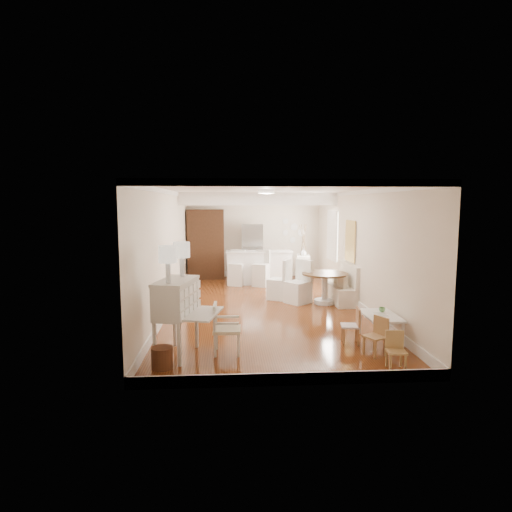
{
  "coord_description": "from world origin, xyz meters",
  "views": [
    {
      "loc": [
        -0.84,
        -10.06,
        2.47
      ],
      "look_at": [
        -0.18,
        0.3,
        1.21
      ],
      "focal_mm": 30.0,
      "sensor_mm": 36.0,
      "label": 1
    }
  ],
  "objects": [
    {
      "name": "bar_stool_left",
      "position": [
        -0.6,
        2.86,
        0.54
      ],
      "size": [
        0.54,
        0.54,
        1.08
      ],
      "primitive_type": "cube",
      "rotation": [
        0.0,
        0.0,
        -0.31
      ],
      "color": "white",
      "rests_on": "ground"
    },
    {
      "name": "pantry_cabinet",
      "position": [
        -1.6,
        4.18,
        1.15
      ],
      "size": [
        1.2,
        0.6,
        2.3
      ],
      "primitive_type": "cube",
      "color": "#381E11",
      "rests_on": "ground"
    },
    {
      "name": "kids_chair_a",
      "position": [
        1.55,
        -3.4,
        0.32
      ],
      "size": [
        0.42,
        0.42,
        0.64
      ],
      "primitive_type": "cube",
      "rotation": [
        0.0,
        0.0,
        -1.09
      ],
      "color": "tan",
      "rests_on": "ground"
    },
    {
      "name": "slip_chair_near",
      "position": [
        0.88,
        0.4,
        0.54
      ],
      "size": [
        0.74,
        0.73,
        1.08
      ],
      "primitive_type": "cube",
      "rotation": [
        0.0,
        0.0,
        -0.91
      ],
      "color": "white",
      "rests_on": "ground"
    },
    {
      "name": "gustavian_armchair",
      "position": [
        -0.88,
        -3.15,
        0.42
      ],
      "size": [
        0.5,
        0.5,
        0.84
      ],
      "primitive_type": "cube",
      "rotation": [
        0.0,
        0.0,
        1.54
      ],
      "color": "silver",
      "rests_on": "ground"
    },
    {
      "name": "bar_stool_right",
      "position": [
        0.13,
        2.68,
        0.54
      ],
      "size": [
        0.57,
        0.57,
        1.09
      ],
      "primitive_type": "cube",
      "rotation": [
        0.0,
        0.0,
        -0.41
      ],
      "color": "silver",
      "rests_on": "ground"
    },
    {
      "name": "wicker_basket",
      "position": [
        -1.86,
        -3.75,
        0.16
      ],
      "size": [
        0.36,
        0.36,
        0.33
      ],
      "primitive_type": "cylinder",
      "rotation": [
        0.0,
        0.0,
        -0.11
      ],
      "color": "#5A311C",
      "rests_on": "ground"
    },
    {
      "name": "pencil_cup",
      "position": [
        1.99,
        -2.49,
        0.53
      ],
      "size": [
        0.13,
        0.13,
        0.09
      ],
      "primitive_type": "imported",
      "rotation": [
        0.0,
        0.0,
        -0.16
      ],
      "color": "#68A963",
      "rests_on": "kids_table"
    },
    {
      "name": "dining_table",
      "position": [
        1.54,
        0.29,
        0.39
      ],
      "size": [
        1.24,
        1.24,
        0.78
      ],
      "primitive_type": "cylinder",
      "rotation": [
        0.0,
        0.0,
        0.1
      ],
      "color": "#4E3319",
      "rests_on": "ground"
    },
    {
      "name": "breakfast_counter",
      "position": [
        0.1,
        3.1,
        0.52
      ],
      "size": [
        2.05,
        0.65,
        1.03
      ],
      "primitive_type": "cube",
      "color": "white",
      "rests_on": "ground"
    },
    {
      "name": "branch_vase",
      "position": [
        1.53,
        3.36,
        0.96
      ],
      "size": [
        0.23,
        0.23,
        0.22
      ],
      "primitive_type": "imported",
      "rotation": [
        0.0,
        0.0,
        0.11
      ],
      "color": "silver",
      "rests_on": "sideboard"
    },
    {
      "name": "kids_table",
      "position": [
        1.9,
        -2.66,
        0.24
      ],
      "size": [
        0.58,
        0.97,
        0.48
      ],
      "primitive_type": "cube",
      "rotation": [
        0.0,
        0.0,
        -0.0
      ],
      "color": "white",
      "rests_on": "ground"
    },
    {
      "name": "banquette",
      "position": [
        1.99,
        0.5,
        0.49
      ],
      "size": [
        0.52,
        1.6,
        0.98
      ],
      "primitive_type": "cube",
      "color": "silver",
      "rests_on": "ground"
    },
    {
      "name": "sideboard",
      "position": [
        1.53,
        3.35,
        0.43
      ],
      "size": [
        0.53,
        0.94,
        0.85
      ],
      "primitive_type": "cube",
      "rotation": [
        0.0,
        0.0,
        -0.16
      ],
      "color": "white",
      "rests_on": "ground"
    },
    {
      "name": "room",
      "position": [
        0.04,
        0.32,
        1.98
      ],
      "size": [
        9.0,
        9.04,
        2.82
      ],
      "color": "brown",
      "rests_on": "ground"
    },
    {
      "name": "secretary_bureau",
      "position": [
        -1.7,
        -3.21,
        0.63
      ],
      "size": [
        1.19,
        1.21,
        1.27
      ],
      "primitive_type": "cube",
      "rotation": [
        0.0,
        0.0,
        -0.22
      ],
      "color": "silver",
      "rests_on": "ground"
    },
    {
      "name": "kids_chair_b",
      "position": [
        1.31,
        -2.77,
        0.33
      ],
      "size": [
        0.36,
        0.36,
        0.66
      ],
      "primitive_type": "cube",
      "rotation": [
        0.0,
        0.0,
        -1.72
      ],
      "color": "#AD794F",
      "rests_on": "ground"
    },
    {
      "name": "kids_chair_c",
      "position": [
        1.66,
        -4.01,
        0.29
      ],
      "size": [
        0.31,
        0.31,
        0.58
      ],
      "primitive_type": "cube",
      "rotation": [
        0.0,
        0.0,
        -0.11
      ],
      "color": "#AD844E",
      "rests_on": "ground"
    },
    {
      "name": "slip_chair_far",
      "position": [
        0.47,
        0.87,
        0.53
      ],
      "size": [
        0.69,
        0.68,
        1.06
      ],
      "primitive_type": "cube",
      "rotation": [
        0.0,
        0.0,
        -2.04
      ],
      "color": "white",
      "rests_on": "ground"
    },
    {
      "name": "fridge",
      "position": [
        0.3,
        4.15,
        0.9
      ],
      "size": [
        0.75,
        0.65,
        1.8
      ],
      "primitive_type": "imported",
      "color": "silver",
      "rests_on": "ground"
    }
  ]
}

